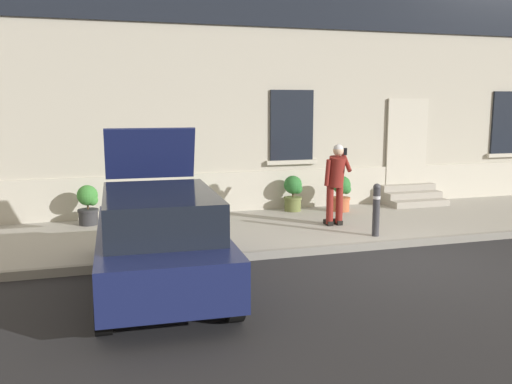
{
  "coord_description": "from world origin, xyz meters",
  "views": [
    {
      "loc": [
        -5.14,
        -8.08,
        2.75
      ],
      "look_at": [
        -2.23,
        1.6,
        1.1
      ],
      "focal_mm": 38.56,
      "sensor_mm": 36.0,
      "label": 1
    }
  ],
  "objects_px": {
    "planter_charcoal": "(88,204)",
    "planter_terracotta": "(342,192)",
    "person_on_phone": "(336,179)",
    "hatchback_car_navy": "(160,238)",
    "planter_olive": "(293,192)",
    "planter_cream": "(197,198)",
    "bollard_near_person": "(376,208)"
  },
  "relations": [
    {
      "from": "person_on_phone",
      "to": "planter_terracotta",
      "type": "height_order",
      "value": "person_on_phone"
    },
    {
      "from": "planter_cream",
      "to": "planter_olive",
      "type": "relative_size",
      "value": 1.0
    },
    {
      "from": "hatchback_car_navy",
      "to": "planter_olive",
      "type": "bearing_deg",
      "value": 49.8
    },
    {
      "from": "bollard_near_person",
      "to": "planter_olive",
      "type": "relative_size",
      "value": 1.22
    },
    {
      "from": "planter_charcoal",
      "to": "planter_olive",
      "type": "bearing_deg",
      "value": 2.01
    },
    {
      "from": "person_on_phone",
      "to": "planter_charcoal",
      "type": "relative_size",
      "value": 2.03
    },
    {
      "from": "planter_olive",
      "to": "planter_terracotta",
      "type": "xyz_separation_m",
      "value": [
        1.11,
        -0.36,
        0.0
      ]
    },
    {
      "from": "planter_charcoal",
      "to": "bollard_near_person",
      "type": "bearing_deg",
      "value": -26.38
    },
    {
      "from": "hatchback_car_navy",
      "to": "planter_charcoal",
      "type": "height_order",
      "value": "hatchback_car_navy"
    },
    {
      "from": "planter_charcoal",
      "to": "planter_cream",
      "type": "relative_size",
      "value": 1.0
    },
    {
      "from": "planter_olive",
      "to": "person_on_phone",
      "type": "bearing_deg",
      "value": -80.75
    },
    {
      "from": "hatchback_car_navy",
      "to": "planter_terracotta",
      "type": "relative_size",
      "value": 4.8
    },
    {
      "from": "hatchback_car_navy",
      "to": "planter_cream",
      "type": "xyz_separation_m",
      "value": [
        1.36,
        4.27,
        -0.19
      ]
    },
    {
      "from": "planter_charcoal",
      "to": "planter_terracotta",
      "type": "bearing_deg",
      "value": -1.93
    },
    {
      "from": "hatchback_car_navy",
      "to": "person_on_phone",
      "type": "xyz_separation_m",
      "value": [
        4.02,
        2.64,
        0.35
      ]
    },
    {
      "from": "person_on_phone",
      "to": "planter_cream",
      "type": "distance_m",
      "value": 3.17
    },
    {
      "from": "planter_cream",
      "to": "planter_terracotta",
      "type": "height_order",
      "value": "same"
    },
    {
      "from": "bollard_near_person",
      "to": "planter_charcoal",
      "type": "distance_m",
      "value": 6.04
    },
    {
      "from": "planter_charcoal",
      "to": "planter_terracotta",
      "type": "distance_m",
      "value": 5.86
    },
    {
      "from": "hatchback_car_navy",
      "to": "planter_charcoal",
      "type": "relative_size",
      "value": 4.8
    },
    {
      "from": "hatchback_car_navy",
      "to": "bollard_near_person",
      "type": "height_order",
      "value": "hatchback_car_navy"
    },
    {
      "from": "bollard_near_person",
      "to": "planter_cream",
      "type": "distance_m",
      "value": 4.07
    },
    {
      "from": "person_on_phone",
      "to": "planter_cream",
      "type": "xyz_separation_m",
      "value": [
        -2.66,
        1.63,
        -0.54
      ]
    },
    {
      "from": "hatchback_car_navy",
      "to": "planter_terracotta",
      "type": "bearing_deg",
      "value": 39.92
    },
    {
      "from": "bollard_near_person",
      "to": "planter_charcoal",
      "type": "xyz_separation_m",
      "value": [
        -5.41,
        2.68,
        -0.11
      ]
    },
    {
      "from": "person_on_phone",
      "to": "hatchback_car_navy",
      "type": "bearing_deg",
      "value": -140.14
    },
    {
      "from": "bollard_near_person",
      "to": "planter_olive",
      "type": "xyz_separation_m",
      "value": [
        -0.66,
        2.85,
        -0.11
      ]
    },
    {
      "from": "planter_charcoal",
      "to": "planter_cream",
      "type": "bearing_deg",
      "value": 0.44
    },
    {
      "from": "planter_olive",
      "to": "planter_terracotta",
      "type": "distance_m",
      "value": 1.17
    },
    {
      "from": "bollard_near_person",
      "to": "planter_olive",
      "type": "distance_m",
      "value": 2.93
    },
    {
      "from": "bollard_near_person",
      "to": "planter_charcoal",
      "type": "height_order",
      "value": "bollard_near_person"
    },
    {
      "from": "hatchback_car_navy",
      "to": "bollard_near_person",
      "type": "bearing_deg",
      "value": 19.6
    }
  ]
}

